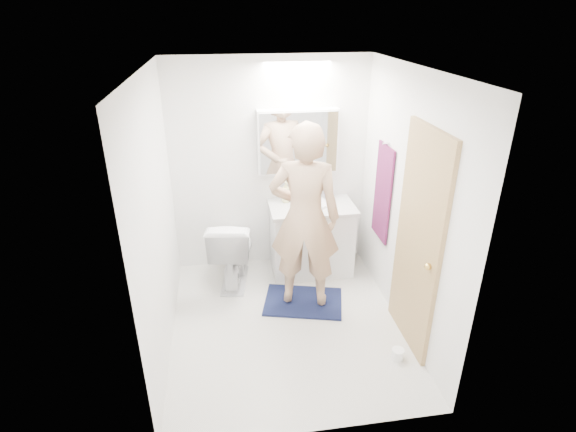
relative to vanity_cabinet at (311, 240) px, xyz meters
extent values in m
plane|color=silver|center=(-0.43, -0.96, -0.39)|extent=(2.50, 2.50, 0.00)
plane|color=white|center=(-0.43, -0.96, 2.01)|extent=(2.50, 2.50, 0.00)
plane|color=white|center=(-0.43, 0.29, 0.81)|extent=(2.50, 0.00, 2.50)
plane|color=white|center=(-0.43, -2.21, 0.81)|extent=(2.50, 0.00, 2.50)
plane|color=white|center=(-1.53, -0.96, 0.81)|extent=(0.00, 2.50, 2.50)
plane|color=white|center=(0.67, -0.96, 0.81)|extent=(0.00, 2.50, 2.50)
cube|color=white|center=(0.00, 0.00, 0.00)|extent=(0.90, 0.55, 0.78)
cube|color=silver|center=(0.00, 0.00, 0.41)|extent=(0.95, 0.58, 0.04)
cylinder|color=white|center=(0.00, 0.03, 0.45)|extent=(0.36, 0.36, 0.03)
cylinder|color=#B9B9BE|center=(0.00, 0.22, 0.51)|extent=(0.02, 0.02, 0.16)
cube|color=white|center=(-0.13, 0.21, 1.11)|extent=(0.88, 0.14, 0.70)
cube|color=silver|center=(-0.13, 0.13, 1.11)|extent=(0.84, 0.01, 0.66)
imported|color=white|center=(-0.91, -0.11, 0.01)|extent=(0.57, 0.85, 0.80)
cube|color=#121C3A|center=(-0.21, -0.65, -0.38)|extent=(0.91, 0.73, 0.02)
imported|color=tan|center=(-0.21, -0.65, 0.60)|extent=(0.78, 0.61, 1.88)
cube|color=tan|center=(0.65, -1.31, 0.61)|extent=(0.04, 0.80, 2.00)
sphere|color=gold|center=(0.61, -1.61, 0.56)|extent=(0.06, 0.06, 0.06)
cube|color=#1D1440|center=(0.65, -0.41, 0.71)|extent=(0.02, 0.42, 1.00)
cylinder|color=silver|center=(0.63, -0.41, 1.23)|extent=(0.07, 0.02, 0.02)
imported|color=#EFF09B|center=(-0.27, 0.15, 0.55)|extent=(0.11, 0.11, 0.24)
imported|color=#5D92C8|center=(-0.19, 0.18, 0.53)|extent=(0.12, 0.12, 0.19)
imported|color=#4152C5|center=(0.22, 0.16, 0.47)|extent=(0.12, 0.12, 0.09)
cylinder|color=white|center=(0.46, -1.59, -0.34)|extent=(0.11, 0.11, 0.10)
camera|label=1|loc=(-0.96, -4.46, 2.43)|focal=27.86mm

